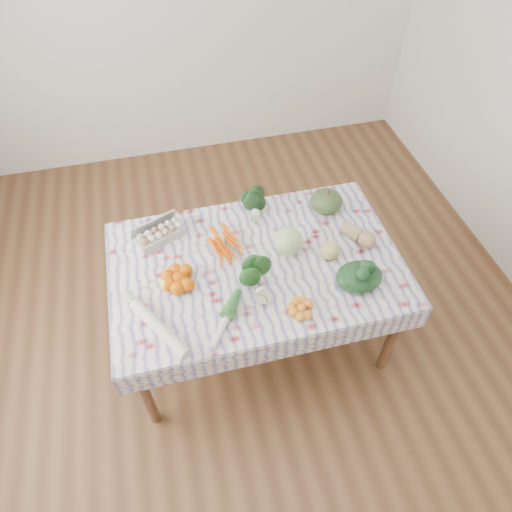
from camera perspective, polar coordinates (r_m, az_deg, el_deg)
ground at (r=3.23m, az=0.00°, el=-9.58°), size 4.50×4.50×0.00m
dining_table at (r=2.67m, az=0.00°, el=-1.99°), size 1.60×1.00×0.75m
tablecloth at (r=2.61m, az=0.00°, el=-0.92°), size 1.66×1.06×0.01m
egg_carton at (r=2.76m, az=-11.81°, el=2.62°), size 0.32×0.22×0.08m
carrot_bunch at (r=2.67m, az=-4.04°, el=1.19°), size 0.26×0.24×0.04m
kale_bunch at (r=2.85m, az=0.02°, el=6.50°), size 0.19×0.17×0.13m
kabocha_squash at (r=2.90m, az=8.77°, el=6.80°), size 0.24×0.24×0.13m
cabbage at (r=2.61m, az=4.03°, el=1.86°), size 0.21×0.21×0.17m
butternut_squash at (r=2.76m, az=12.72°, el=2.73°), size 0.21×0.25×0.10m
orange_cluster at (r=2.52m, az=-9.59°, el=-2.80°), size 0.27×0.27×0.08m
broccoli at (r=2.45m, az=0.41°, el=-3.24°), size 0.17×0.17×0.12m
mandarin_cluster at (r=2.40m, az=5.70°, el=-6.47°), size 0.23×0.23×0.05m
grapefruit at (r=2.63m, az=9.24°, el=0.71°), size 0.13×0.13×0.11m
spinach_bag at (r=2.53m, az=12.76°, el=-2.50°), size 0.26×0.21×0.11m
daikon at (r=2.36m, az=-11.97°, el=-8.79°), size 0.29×0.42×0.06m
leek at (r=2.36m, az=-3.79°, el=-7.96°), size 0.23×0.31×0.04m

